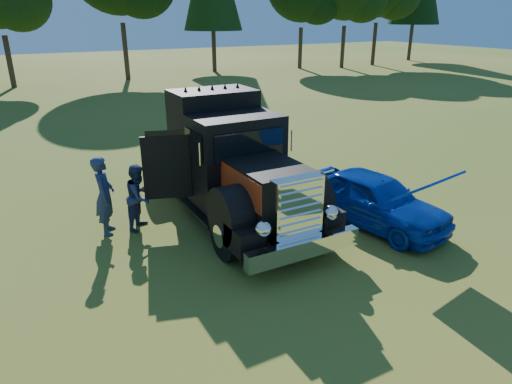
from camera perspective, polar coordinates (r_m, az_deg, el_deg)
The scene contains 5 objects.
ground at distance 9.38m, azimuth 5.48°, elevation -9.21°, with size 120.00×120.00×0.00m, color #385519.
diamond_t_truck at distance 11.26m, azimuth -3.44°, elevation 3.35°, with size 3.34×7.16×3.00m.
hotrod_coupe at distance 11.22m, azimuth 14.58°, elevation -0.84°, with size 2.15×4.22×1.89m.
spectator_near at distance 10.88m, azimuth -18.41°, elevation -0.43°, with size 0.67×0.44×1.84m, color #1B2740.
spectator_far at distance 10.99m, azimuth -14.39°, elevation -0.55°, with size 0.76×0.59×1.56m, color #1F314A.
Camera 1 is at (-4.62, -6.63, 4.76)m, focal length 32.00 mm.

